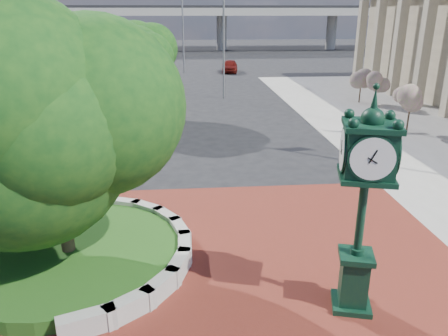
% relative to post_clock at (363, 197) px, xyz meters
% --- Properties ---
extents(ground, '(200.00, 200.00, 0.00)m').
position_rel_post_clock_xyz_m(ground, '(-2.12, 2.62, -2.86)').
color(ground, black).
rests_on(ground, ground).
extents(plaza, '(12.00, 12.00, 0.04)m').
position_rel_post_clock_xyz_m(plaza, '(-2.12, 1.62, -2.84)').
color(plaza, maroon).
rests_on(plaza, ground).
extents(planter_wall, '(2.96, 6.77, 0.54)m').
position_rel_post_clock_xyz_m(planter_wall, '(-4.83, 2.62, -2.59)').
color(planter_wall, '#9E9B93').
rests_on(planter_wall, ground).
extents(grass_bed, '(6.10, 6.10, 0.40)m').
position_rel_post_clock_xyz_m(grass_bed, '(-7.12, 2.62, -2.66)').
color(grass_bed, '#1F4614').
rests_on(grass_bed, ground).
extents(overpass, '(90.00, 12.00, 7.50)m').
position_rel_post_clock_xyz_m(overpass, '(-2.33, 72.62, 3.68)').
color(overpass, '#9E9B93').
rests_on(overpass, ground).
extents(tree_planter, '(5.20, 5.20, 6.33)m').
position_rel_post_clock_xyz_m(tree_planter, '(-7.12, 2.62, 0.86)').
color(tree_planter, '#38281C').
rests_on(tree_planter, ground).
extents(tree_street, '(4.40, 4.40, 5.45)m').
position_rel_post_clock_xyz_m(tree_street, '(-6.12, 20.62, 0.38)').
color(tree_street, '#38281C').
rests_on(tree_street, ground).
extents(post_clock, '(1.28, 1.28, 5.21)m').
position_rel_post_clock_xyz_m(post_clock, '(0.00, 0.00, 0.00)').
color(post_clock, black).
rests_on(post_clock, ground).
extents(parked_car, '(2.25, 4.32, 1.40)m').
position_rel_post_clock_xyz_m(parked_car, '(1.32, 42.17, -2.16)').
color(parked_car, '#59100C').
rests_on(parked_car, ground).
extents(street_lamp_near, '(1.98, 0.54, 8.88)m').
position_rel_post_clock_xyz_m(street_lamp_near, '(-0.54, 26.38, 2.34)').
color(street_lamp_near, slate).
rests_on(street_lamp_near, ground).
extents(street_lamp_far, '(2.14, 0.50, 9.56)m').
position_rel_post_clock_xyz_m(street_lamp_far, '(-3.66, 42.27, 2.74)').
color(street_lamp_far, slate).
rests_on(street_lamp_far, ground).
extents(shrub_near, '(1.20, 1.20, 2.20)m').
position_rel_post_clock_xyz_m(shrub_near, '(8.92, 15.15, -1.27)').
color(shrub_near, '#38281C').
rests_on(shrub_near, ground).
extents(shrub_mid, '(1.20, 1.20, 2.20)m').
position_rel_post_clock_xyz_m(shrub_mid, '(10.29, 22.93, -1.27)').
color(shrub_mid, '#38281C').
rests_on(shrub_mid, ground).
extents(shrub_far, '(1.20, 1.20, 2.20)m').
position_rel_post_clock_xyz_m(shrub_far, '(9.43, 23.78, -1.27)').
color(shrub_far, '#38281C').
rests_on(shrub_far, ground).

